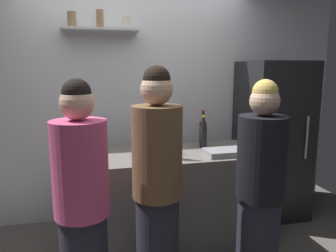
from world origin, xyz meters
name	(u,v)px	position (x,y,z in m)	size (l,w,h in m)	color
back_wall_assembly	(135,100)	(0.00, 1.25, 1.30)	(4.80, 0.32, 2.60)	white
refrigerator	(272,140)	(1.49, 0.85, 0.87)	(0.67, 0.69, 1.73)	black
counter	(168,199)	(0.19, 0.48, 0.44)	(1.68, 0.74, 0.89)	#66605B
baking_pan	(224,152)	(0.67, 0.29, 0.91)	(0.34, 0.24, 0.05)	gray
utensil_holder	(168,147)	(0.19, 0.48, 0.95)	(0.10, 0.10, 0.22)	#B2B2B7
wine_bottle_green_glass	(173,146)	(0.19, 0.28, 1.00)	(0.07, 0.07, 0.31)	#19471E
wine_bottle_amber_glass	(203,132)	(0.61, 0.71, 1.02)	(0.07, 0.07, 0.35)	#472814
wine_bottle_dark_glass	(203,136)	(0.58, 0.61, 1.01)	(0.07, 0.07, 0.31)	black
wine_bottle_pale_glass	(97,137)	(-0.43, 0.78, 1.00)	(0.07, 0.07, 0.31)	#B2BFB2
water_bottle_plastic	(88,144)	(-0.52, 0.60, 0.99)	(0.08, 0.08, 0.21)	silver
person_pink_top	(82,209)	(-0.55, -0.34, 0.78)	(0.34, 0.34, 1.60)	#262633
person_blonde	(260,194)	(0.66, -0.35, 0.78)	(0.34, 0.34, 1.58)	#262633
person_brown_jacket	(157,190)	(-0.06, -0.25, 0.83)	(0.34, 0.34, 1.67)	#262633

